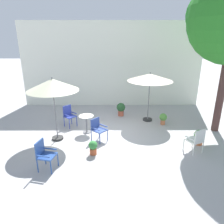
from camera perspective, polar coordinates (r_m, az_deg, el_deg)
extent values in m
plane|color=#A8A5A5|center=(8.75, 0.00, -6.28)|extent=(60.00, 60.00, 0.00)
cube|color=white|center=(12.09, -0.10, 12.51)|extent=(9.92, 0.30, 4.59)
cylinder|color=#49302C|center=(9.72, 27.21, 4.45)|extent=(0.30, 0.30, 3.26)
sphere|color=#1B741D|center=(9.65, 24.97, 22.65)|extent=(1.84, 1.84, 1.84)
cylinder|color=#2D2D2D|center=(8.71, -14.36, -6.77)|extent=(0.44, 0.44, 0.08)
cylinder|color=slate|center=(8.27, -15.04, 0.42)|extent=(0.04, 0.04, 2.40)
cone|color=beige|center=(8.00, -15.67, 7.07)|extent=(1.89, 1.89, 0.43)
sphere|color=slate|center=(7.96, -15.84, 8.78)|extent=(0.06, 0.06, 0.06)
cylinder|color=#2D2D2D|center=(10.36, 9.49, -1.99)|extent=(0.44, 0.44, 0.08)
cylinder|color=slate|center=(10.01, 9.84, 3.76)|extent=(0.04, 0.04, 2.24)
cone|color=beige|center=(9.79, 10.18, 9.16)|extent=(2.05, 2.05, 0.32)
sphere|color=slate|center=(9.76, 10.25, 10.26)|extent=(0.06, 0.06, 0.06)
cylinder|color=white|center=(8.78, -6.94, -1.09)|extent=(0.61, 0.61, 0.02)
cylinder|color=slate|center=(8.92, -6.84, -3.33)|extent=(0.06, 0.06, 0.72)
cylinder|color=slate|center=(9.06, -6.75, -5.34)|extent=(0.33, 0.33, 0.03)
cube|color=#2F3DA1|center=(9.57, -11.17, -1.16)|extent=(0.61, 0.61, 0.04)
cube|color=#2F3DA1|center=(9.64, -11.94, 0.46)|extent=(0.31, 0.33, 0.44)
cube|color=#2F3DA1|center=(9.43, -12.19, -0.79)|extent=(0.31, 0.29, 0.03)
cube|color=#2F3DA1|center=(9.64, -10.27, -0.18)|extent=(0.31, 0.29, 0.03)
cylinder|color=#2F3DA1|center=(9.41, -11.35, -3.19)|extent=(0.04, 0.04, 0.46)
cylinder|color=#2F3DA1|center=(9.63, -9.42, -2.51)|extent=(0.04, 0.04, 0.46)
cylinder|color=#2F3DA1|center=(9.71, -12.71, -2.56)|extent=(0.04, 0.04, 0.46)
cylinder|color=#2F3DA1|center=(9.92, -10.81, -1.92)|extent=(0.04, 0.04, 0.46)
cube|color=#274992|center=(6.78, -17.01, -11.20)|extent=(0.57, 0.57, 0.04)
cube|color=#274992|center=(6.76, -18.85, -9.08)|extent=(0.14, 0.45, 0.45)
cube|color=#274992|center=(6.56, -18.05, -11.23)|extent=(0.42, 0.13, 0.03)
cube|color=#274992|center=(6.88, -16.23, -9.45)|extent=(0.42, 0.13, 0.03)
cylinder|color=#274992|center=(6.65, -16.04, -14.22)|extent=(0.04, 0.04, 0.44)
cylinder|color=#274992|center=(6.97, -14.31, -12.30)|extent=(0.04, 0.04, 0.44)
cylinder|color=#274992|center=(6.85, -19.36, -13.51)|extent=(0.04, 0.04, 0.44)
cylinder|color=#274992|center=(7.16, -17.51, -11.70)|extent=(0.04, 0.04, 0.44)
cube|color=#354B94|center=(8.18, -3.41, -4.82)|extent=(0.68, 0.68, 0.04)
cube|color=#354B94|center=(8.24, -4.56, -3.00)|extent=(0.32, 0.36, 0.40)
cube|color=#354B94|center=(7.99, -4.50, -4.52)|extent=(0.36, 0.32, 0.03)
cube|color=#354B94|center=(8.27, -2.39, -3.60)|extent=(0.36, 0.32, 0.03)
cylinder|color=#354B94|center=(8.00, -3.29, -7.27)|extent=(0.04, 0.04, 0.43)
cylinder|color=#354B94|center=(8.27, -1.19, -6.26)|extent=(0.04, 0.04, 0.43)
cylinder|color=#354B94|center=(8.29, -5.55, -6.30)|extent=(0.04, 0.04, 0.43)
cylinder|color=#354B94|center=(8.56, -3.45, -5.35)|extent=(0.04, 0.04, 0.43)
cube|color=white|center=(7.94, 21.12, -7.05)|extent=(0.65, 0.65, 0.04)
cube|color=white|center=(7.71, 22.57, -6.04)|extent=(0.42, 0.25, 0.45)
cube|color=white|center=(8.05, 22.28, -5.90)|extent=(0.24, 0.41, 0.03)
cube|color=white|center=(7.74, 20.14, -6.66)|extent=(0.24, 0.41, 0.03)
cylinder|color=white|center=(8.33, 20.81, -7.51)|extent=(0.04, 0.04, 0.42)
cylinder|color=white|center=(8.02, 18.66, -8.31)|extent=(0.04, 0.04, 0.42)
cylinder|color=white|center=(8.08, 23.16, -8.72)|extent=(0.04, 0.04, 0.42)
cylinder|color=white|center=(7.77, 21.03, -9.60)|extent=(0.04, 0.04, 0.42)
cylinder|color=#C47147|center=(10.00, 13.46, -2.68)|extent=(0.21, 0.21, 0.22)
cylinder|color=#382819|center=(9.97, 13.51, -2.16)|extent=(0.18, 0.18, 0.02)
sphere|color=#50903B|center=(9.91, 13.58, -1.34)|extent=(0.34, 0.34, 0.34)
sphere|color=#C14AA9|center=(9.97, 13.67, -0.77)|extent=(0.08, 0.08, 0.08)
sphere|color=#C14AA9|center=(9.99, 12.96, -1.16)|extent=(0.06, 0.06, 0.06)
sphere|color=#C14AA9|center=(9.99, 14.09, -1.50)|extent=(0.09, 0.09, 0.09)
sphere|color=#C14AA9|center=(9.90, 13.02, -1.16)|extent=(0.09, 0.09, 0.09)
cylinder|color=#CF6C3C|center=(8.67, 22.20, -7.38)|extent=(0.28, 0.28, 0.21)
cylinder|color=#382819|center=(8.63, 22.28, -6.81)|extent=(0.25, 0.25, 0.02)
sphere|color=#3C8233|center=(8.55, 22.43, -5.74)|extent=(0.40, 0.40, 0.40)
cylinder|color=#B0553D|center=(10.78, 2.39, -0.31)|extent=(0.28, 0.28, 0.26)
cylinder|color=#382819|center=(10.74, 2.40, 0.30)|extent=(0.25, 0.25, 0.02)
sphere|color=#26542A|center=(10.68, 2.41, 1.28)|extent=(0.43, 0.43, 0.43)
cylinder|color=#B85430|center=(7.45, -5.07, -10.45)|extent=(0.24, 0.24, 0.22)
cylinder|color=#382819|center=(7.40, -5.10, -9.79)|extent=(0.21, 0.21, 0.02)
sphere|color=#34813B|center=(7.33, -5.13, -8.85)|extent=(0.30, 0.30, 0.30)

